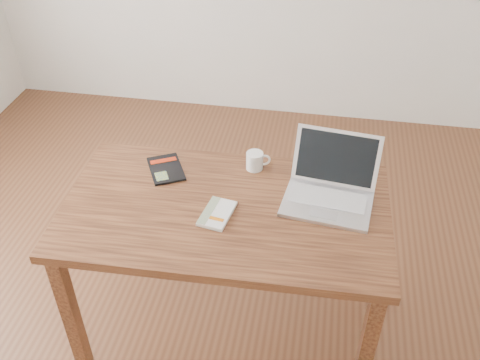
% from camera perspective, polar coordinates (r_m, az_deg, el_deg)
% --- Properties ---
extents(room, '(4.04, 4.04, 2.70)m').
position_cam_1_polar(room, '(1.97, -8.06, 12.90)').
color(room, brown).
rests_on(room, ground).
extents(desk, '(1.35, 0.80, 0.75)m').
position_cam_1_polar(desk, '(2.24, -1.53, -4.62)').
color(desk, '#562F1A').
rests_on(desk, ground).
extents(white_guidebook, '(0.14, 0.19, 0.02)m').
position_cam_1_polar(white_guidebook, '(2.14, -2.46, -3.60)').
color(white_guidebook, beige).
rests_on(white_guidebook, desk).
extents(black_guidebook, '(0.22, 0.25, 0.01)m').
position_cam_1_polar(black_guidebook, '(2.40, -7.90, 1.19)').
color(black_guidebook, black).
rests_on(black_guidebook, desk).
extents(laptop, '(0.40, 0.38, 0.24)m').
position_cam_1_polar(laptop, '(2.23, 9.61, -0.76)').
color(laptop, silver).
rests_on(laptop, desk).
extents(coffee_mug, '(0.11, 0.08, 0.08)m').
position_cam_1_polar(coffee_mug, '(2.37, 1.64, 2.10)').
color(coffee_mug, white).
rests_on(coffee_mug, desk).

